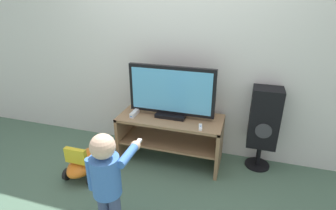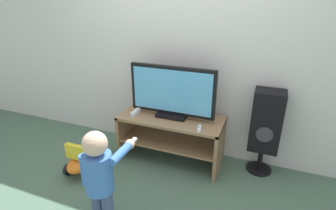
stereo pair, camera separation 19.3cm
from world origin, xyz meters
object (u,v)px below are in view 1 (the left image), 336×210
object	(u,v)px
ride_on_toy	(86,161)
remote_primary	(200,127)
television	(171,93)
game_console	(135,113)
speaker_tower	(264,120)
child	(107,176)

from	to	relation	value
ride_on_toy	remote_primary	bearing A→B (deg)	17.92
television	remote_primary	size ratio (longest dim) A/B	7.23
game_console	remote_primary	xyz separation A→B (m)	(0.78, -0.09, -0.02)
speaker_tower	ride_on_toy	bearing A→B (deg)	-158.70
child	ride_on_toy	bearing A→B (deg)	137.19
ride_on_toy	television	bearing A→B (deg)	35.18
television	speaker_tower	bearing A→B (deg)	7.87
remote_primary	speaker_tower	world-z (taller)	speaker_tower
television	child	xyz separation A→B (m)	(-0.19, -1.13, -0.31)
game_console	ride_on_toy	bearing A→B (deg)	-129.93
remote_primary	ride_on_toy	xyz separation A→B (m)	(-1.17, -0.38, -0.41)
television	child	distance (m)	1.19
television	child	bearing A→B (deg)	-99.55
game_console	television	bearing A→B (deg)	13.19
child	speaker_tower	world-z (taller)	speaker_tower
child	ride_on_toy	distance (m)	0.92
television	game_console	bearing A→B (deg)	-166.81
remote_primary	child	size ratio (longest dim) A/B	0.15
television	speaker_tower	world-z (taller)	television
speaker_tower	ride_on_toy	xyz separation A→B (m)	(-1.81, -0.70, -0.44)
television	remote_primary	bearing A→B (deg)	-26.59
child	game_console	bearing A→B (deg)	101.92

